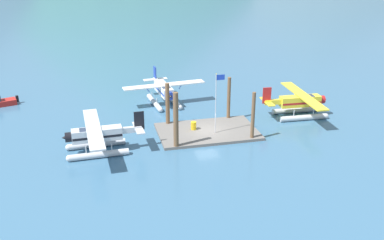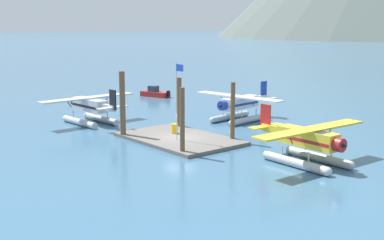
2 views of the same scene
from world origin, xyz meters
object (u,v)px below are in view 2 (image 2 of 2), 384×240
Objects in this scene: seaplane_silver_port_aft at (90,108)px; seaplane_yellow_stbd_fwd at (308,143)px; seaplane_white_bow_left at (239,106)px; flagpole at (177,92)px; fuel_drum at (175,129)px; boat_red_open_west at (154,93)px.

seaplane_yellow_stbd_fwd is at bearing 10.76° from seaplane_silver_port_aft.
flagpole is at bearing -71.48° from seaplane_white_bow_left.
seaplane_silver_port_aft is 1.00× the size of seaplane_white_bow_left.
seaplane_silver_port_aft and seaplane_white_bow_left have the same top height.
fuel_drum is 0.08× the size of seaplane_yellow_stbd_fwd.
fuel_drum is at bearing -31.69° from boat_red_open_west.
seaplane_silver_port_aft is at bearing -125.03° from seaplane_white_bow_left.
flagpole is at bearing -31.76° from boat_red_open_west.
seaplane_yellow_stbd_fwd reaches higher than boat_red_open_west.
seaplane_silver_port_aft is at bearing -169.24° from seaplane_yellow_stbd_fwd.
seaplane_silver_port_aft reaches higher than boat_red_open_west.
fuel_drum is 9.86m from seaplane_white_bow_left.
seaplane_silver_port_aft reaches higher than fuel_drum.
flagpole is at bearing 6.52° from seaplane_silver_port_aft.
seaplane_white_bow_left is 2.21× the size of boat_red_open_west.
seaplane_silver_port_aft is at bearing -54.34° from boat_red_open_west.
seaplane_white_bow_left is (8.77, 12.51, 0.00)m from seaplane_silver_port_aft.
boat_red_open_west is at bearing 148.31° from fuel_drum.
flagpole reaches higher than fuel_drum.
seaplane_white_bow_left is (-14.82, 8.03, 0.00)m from seaplane_yellow_stbd_fwd.
fuel_drum is 13.40m from seaplane_yellow_stbd_fwd.
seaplane_yellow_stbd_fwd is 37.39m from boat_red_open_west.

